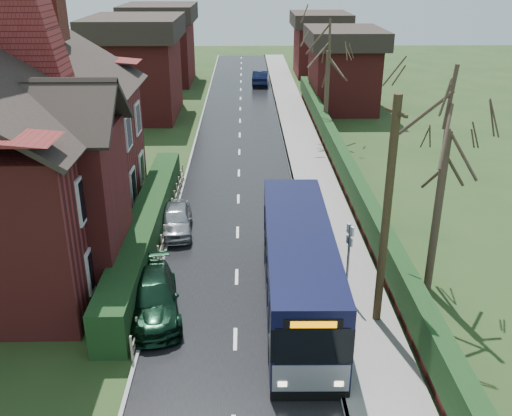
{
  "coord_description": "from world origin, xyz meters",
  "views": [
    {
      "loc": [
        0.37,
        -17.36,
        11.27
      ],
      "look_at": [
        0.81,
        4.65,
        1.8
      ],
      "focal_mm": 40.0,
      "sensor_mm": 36.0,
      "label": 1
    }
  ],
  "objects_px": {
    "car_silver": "(176,219)",
    "telegraph_pole": "(386,216)",
    "bus_stop_sign": "(349,250)",
    "bus": "(299,269)",
    "car_green": "(152,297)",
    "brick_house": "(19,150)"
  },
  "relations": [
    {
      "from": "brick_house",
      "to": "car_green",
      "type": "height_order",
      "value": "brick_house"
    },
    {
      "from": "car_silver",
      "to": "telegraph_pole",
      "type": "relative_size",
      "value": 0.46
    },
    {
      "from": "car_green",
      "to": "bus",
      "type": "bearing_deg",
      "value": -6.58
    },
    {
      "from": "brick_house",
      "to": "bus_stop_sign",
      "type": "distance_m",
      "value": 13.67
    },
    {
      "from": "car_silver",
      "to": "telegraph_pole",
      "type": "xyz_separation_m",
      "value": [
        7.6,
        -7.3,
        3.34
      ]
    },
    {
      "from": "car_silver",
      "to": "telegraph_pole",
      "type": "distance_m",
      "value": 11.05
    },
    {
      "from": "bus",
      "to": "car_silver",
      "type": "height_order",
      "value": "bus"
    },
    {
      "from": "brick_house",
      "to": "car_green",
      "type": "bearing_deg",
      "value": -41.71
    },
    {
      "from": "bus_stop_sign",
      "to": "telegraph_pole",
      "type": "height_order",
      "value": "telegraph_pole"
    },
    {
      "from": "brick_house",
      "to": "car_green",
      "type": "xyz_separation_m",
      "value": [
        5.83,
        -5.2,
        -3.72
      ]
    },
    {
      "from": "brick_house",
      "to": "bus",
      "type": "bearing_deg",
      "value": -23.77
    },
    {
      "from": "car_green",
      "to": "brick_house",
      "type": "bearing_deg",
      "value": 127.39
    },
    {
      "from": "telegraph_pole",
      "to": "bus",
      "type": "bearing_deg",
      "value": 137.01
    },
    {
      "from": "telegraph_pole",
      "to": "bus_stop_sign",
      "type": "bearing_deg",
      "value": 96.91
    },
    {
      "from": "bus_stop_sign",
      "to": "telegraph_pole",
      "type": "xyz_separation_m",
      "value": [
        0.8,
        -1.51,
        1.99
      ]
    },
    {
      "from": "car_green",
      "to": "car_silver",
      "type": "bearing_deg",
      "value": 78.24
    },
    {
      "from": "car_silver",
      "to": "car_green",
      "type": "height_order",
      "value": "car_green"
    },
    {
      "from": "telegraph_pole",
      "to": "car_green",
      "type": "bearing_deg",
      "value": 154.09
    },
    {
      "from": "car_silver",
      "to": "bus_stop_sign",
      "type": "xyz_separation_m",
      "value": [
        6.8,
        -5.79,
        1.35
      ]
    },
    {
      "from": "car_silver",
      "to": "bus_stop_sign",
      "type": "height_order",
      "value": "bus_stop_sign"
    },
    {
      "from": "brick_house",
      "to": "telegraph_pole",
      "type": "bearing_deg",
      "value": -23.44
    },
    {
      "from": "bus",
      "to": "car_green",
      "type": "distance_m",
      "value": 5.18
    }
  ]
}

